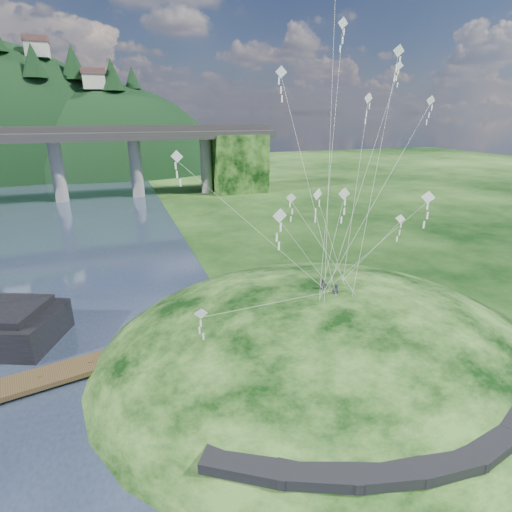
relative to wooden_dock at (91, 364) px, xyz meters
name	(u,v)px	position (x,y,z in m)	size (l,w,h in m)	color
ground	(230,388)	(8.89, -5.34, -0.47)	(320.00, 320.00, 0.00)	black
grass_hill	(320,367)	(16.89, -3.34, -1.97)	(36.00, 32.00, 13.00)	black
footpath	(426,441)	(16.35, -15.08, 1.61)	(22.29, 5.84, 0.83)	black
wooden_dock	(91,364)	(0.00, 0.00, 0.00)	(15.26, 5.38, 1.08)	#3A2C18
kite_flyers	(328,281)	(17.26, -3.01, 5.28)	(1.12, 1.71, 1.57)	#252531
kite_swarm	(338,136)	(18.48, -1.02, 15.53)	(20.83, 14.22, 21.49)	white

